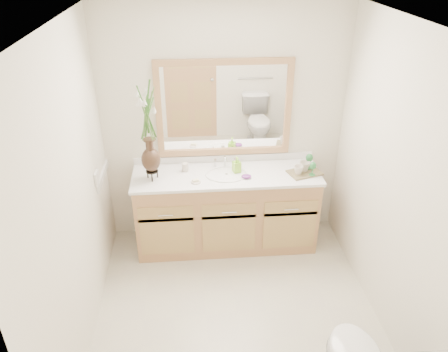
{
  "coord_description": "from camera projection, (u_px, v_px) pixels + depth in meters",
  "views": [
    {
      "loc": [
        -0.34,
        -2.72,
        2.87
      ],
      "look_at": [
        -0.06,
        0.65,
        1.01
      ],
      "focal_mm": 35.0,
      "sensor_mm": 36.0,
      "label": 1
    }
  ],
  "objects": [
    {
      "name": "wall_back",
      "position": [
        224.0,
        128.0,
        4.34
      ],
      "size": [
        2.4,
        0.02,
        2.4
      ],
      "primitive_type": "cube",
      "color": "silver",
      "rests_on": "floor"
    },
    {
      "name": "wall_left",
      "position": [
        72.0,
        203.0,
        3.12
      ],
      "size": [
        0.02,
        2.6,
        2.4
      ],
      "primitive_type": "cube",
      "color": "silver",
      "rests_on": "floor"
    },
    {
      "name": "counter",
      "position": [
        226.0,
        175.0,
        4.28
      ],
      "size": [
        1.84,
        0.57,
        0.03
      ],
      "primitive_type": "cube",
      "color": "white",
      "rests_on": "vanity"
    },
    {
      "name": "switch_plate",
      "position": [
        97.0,
        178.0,
        3.89
      ],
      "size": [
        0.02,
        0.12,
        0.12
      ],
      "primitive_type": "cube",
      "color": "white",
      "rests_on": "wall_left"
    },
    {
      "name": "flower_vase",
      "position": [
        148.0,
        122.0,
        3.9
      ],
      "size": [
        0.21,
        0.21,
        0.87
      ],
      "rotation": [
        0.0,
        0.0,
        -0.07
      ],
      "color": "black",
      "rests_on": "counter"
    },
    {
      "name": "tray",
      "position": [
        305.0,
        173.0,
        4.27
      ],
      "size": [
        0.36,
        0.29,
        0.02
      ],
      "primitive_type": "cube",
      "rotation": [
        0.0,
        0.0,
        0.3
      ],
      "color": "brown",
      "rests_on": "counter"
    },
    {
      "name": "tumbler",
      "position": [
        185.0,
        167.0,
        4.31
      ],
      "size": [
        0.06,
        0.06,
        0.08
      ],
      "primitive_type": "cylinder",
      "color": "beige",
      "rests_on": "counter"
    },
    {
      "name": "mug_right",
      "position": [
        305.0,
        166.0,
        4.27
      ],
      "size": [
        0.11,
        0.1,
        0.1
      ],
      "primitive_type": "imported",
      "rotation": [
        0.0,
        0.0,
        0.03
      ],
      "color": "beige",
      "rests_on": "tray"
    },
    {
      "name": "wall_right",
      "position": [
        397.0,
        188.0,
        3.3
      ],
      "size": [
        0.02,
        2.6,
        2.4
      ],
      "primitive_type": "cube",
      "color": "silver",
      "rests_on": "floor"
    },
    {
      "name": "purple_dish",
      "position": [
        246.0,
        176.0,
        4.19
      ],
      "size": [
        0.12,
        0.11,
        0.03
      ],
      "primitive_type": "ellipsoid",
      "rotation": [
        0.0,
        0.0,
        -0.36
      ],
      "color": "#6A2879",
      "rests_on": "counter"
    },
    {
      "name": "soap_dish",
      "position": [
        196.0,
        181.0,
        4.12
      ],
      "size": [
        0.09,
        0.09,
        0.03
      ],
      "color": "beige",
      "rests_on": "counter"
    },
    {
      "name": "soap_bottle",
      "position": [
        237.0,
        165.0,
        4.27
      ],
      "size": [
        0.08,
        0.08,
        0.14
      ],
      "primitive_type": "imported",
      "rotation": [
        0.0,
        0.0,
        0.33
      ],
      "color": "#8ED833",
      "rests_on": "counter"
    },
    {
      "name": "floor",
      "position": [
        237.0,
        313.0,
        3.79
      ],
      "size": [
        2.6,
        2.6,
        0.0
      ],
      "primitive_type": "plane",
      "color": "beige",
      "rests_on": "ground"
    },
    {
      "name": "goblet_back",
      "position": [
        309.0,
        159.0,
        4.29
      ],
      "size": [
        0.07,
        0.07,
        0.16
      ],
      "color": "#267436",
      "rests_on": "tray"
    },
    {
      "name": "sink",
      "position": [
        227.0,
        179.0,
        4.28
      ],
      "size": [
        0.38,
        0.34,
        0.23
      ],
      "color": "white",
      "rests_on": "counter"
    },
    {
      "name": "vanity",
      "position": [
        226.0,
        210.0,
        4.48
      ],
      "size": [
        1.8,
        0.55,
        0.8
      ],
      "color": "tan",
      "rests_on": "floor"
    },
    {
      "name": "wall_front",
      "position": [
        270.0,
        338.0,
        2.07
      ],
      "size": [
        2.4,
        0.02,
        2.4
      ],
      "primitive_type": "cube",
      "color": "silver",
      "rests_on": "floor"
    },
    {
      "name": "ceiling",
      "position": [
        242.0,
        25.0,
        2.63
      ],
      "size": [
        2.4,
        2.6,
        0.02
      ],
      "primitive_type": "cube",
      "color": "white",
      "rests_on": "wall_back"
    },
    {
      "name": "mirror",
      "position": [
        224.0,
        109.0,
        4.22
      ],
      "size": [
        1.32,
        0.04,
        0.97
      ],
      "color": "white",
      "rests_on": "wall_back"
    },
    {
      "name": "goblet_front",
      "position": [
        313.0,
        166.0,
        4.17
      ],
      "size": [
        0.06,
        0.06,
        0.14
      ],
      "color": "#267436",
      "rests_on": "tray"
    },
    {
      "name": "mug_left",
      "position": [
        298.0,
        170.0,
        4.22
      ],
      "size": [
        0.1,
        0.1,
        0.09
      ],
      "primitive_type": "imported",
      "rotation": [
        0.0,
        0.0,
        -0.19
      ],
      "color": "beige",
      "rests_on": "tray"
    }
  ]
}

